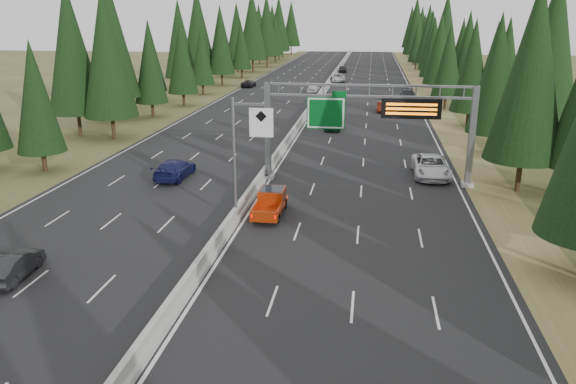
{
  "coord_description": "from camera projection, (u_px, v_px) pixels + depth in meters",
  "views": [
    {
      "loc": [
        8.42,
        -8.76,
        12.85
      ],
      "look_at": [
        4.19,
        20.0,
        3.72
      ],
      "focal_mm": 35.0,
      "sensor_mm": 36.0,
      "label": 1
    }
  ],
  "objects": [
    {
      "name": "hov_sign_pole",
      "position": [
        243.0,
        151.0,
        35.35
      ],
      "size": [
        2.8,
        0.5,
        8.0
      ],
      "color": "slate",
      "rests_on": "road"
    },
    {
      "name": "car_onc_white",
      "position": [
        313.0,
        89.0,
        97.01
      ],
      "size": [
        2.11,
        4.73,
        1.58
      ],
      "primitive_type": "imported",
      "rotation": [
        0.0,
        0.0,
        3.09
      ],
      "color": "silver",
      "rests_on": "road"
    },
    {
      "name": "red_pickup",
      "position": [
        271.0,
        200.0,
        37.83
      ],
      "size": [
        1.76,
        4.94,
        1.61
      ],
      "color": "black",
      "rests_on": "road"
    },
    {
      "name": "shoulder_right",
      "position": [
        432.0,
        103.0,
        86.32
      ],
      "size": [
        3.6,
        260.0,
        0.06
      ],
      "primitive_type": "cube",
      "color": "olive",
      "rests_on": "ground"
    },
    {
      "name": "car_onc_far",
      "position": [
        249.0,
        83.0,
        105.71
      ],
      "size": [
        2.26,
        4.71,
        1.29
      ],
      "primitive_type": "imported",
      "rotation": [
        0.0,
        0.0,
        3.12
      ],
      "color": "black",
      "rests_on": "road"
    },
    {
      "name": "shoulder_left",
      "position": [
        208.0,
        99.0,
        91.26
      ],
      "size": [
        3.6,
        260.0,
        0.06
      ],
      "primitive_type": "cube",
      "color": "#444821",
      "rests_on": "ground"
    },
    {
      "name": "car_ahead_far",
      "position": [
        343.0,
        69.0,
        133.21
      ],
      "size": [
        2.13,
        4.74,
        1.58
      ],
      "primitive_type": "imported",
      "rotation": [
        0.0,
        0.0,
        0.06
      ],
      "color": "black",
      "rests_on": "road"
    },
    {
      "name": "car_onc_blue",
      "position": [
        175.0,
        169.0,
        46.08
      ],
      "size": [
        2.33,
        5.46,
        1.57
      ],
      "primitive_type": "imported",
      "rotation": [
        0.0,
        0.0,
        3.12
      ],
      "color": "#161A4F",
      "rests_on": "road"
    },
    {
      "name": "car_ahead_dkgrey",
      "position": [
        407.0,
        95.0,
        89.15
      ],
      "size": [
        2.4,
        5.53,
        1.58
      ],
      "primitive_type": "imported",
      "rotation": [
        0.0,
        0.0,
        -0.03
      ],
      "color": "black",
      "rests_on": "road"
    },
    {
      "name": "road",
      "position": [
        317.0,
        101.0,
        88.78
      ],
      "size": [
        32.0,
        260.0,
        0.08
      ],
      "primitive_type": "cube",
      "color": "black",
      "rests_on": "ground"
    },
    {
      "name": "car_ahead_dkred",
      "position": [
        382.0,
        107.0,
        78.25
      ],
      "size": [
        1.52,
        4.07,
        1.33
      ],
      "primitive_type": "imported",
      "rotation": [
        0.0,
        0.0,
        -0.03
      ],
      "color": "#55160C",
      "rests_on": "road"
    },
    {
      "name": "car_ahead_white",
      "position": [
        338.0,
        78.0,
        113.79
      ],
      "size": [
        3.21,
        5.99,
        1.6
      ],
      "primitive_type": "imported",
      "rotation": [
        0.0,
        0.0,
        0.1
      ],
      "color": "silver",
      "rests_on": "road"
    },
    {
      "name": "car_onc_near",
      "position": [
        14.0,
        265.0,
        28.49
      ],
      "size": [
        1.83,
        4.24,
        1.36
      ],
      "primitive_type": "imported",
      "rotation": [
        0.0,
        0.0,
        3.24
      ],
      "color": "black",
      "rests_on": "road"
    },
    {
      "name": "silver_minivan",
      "position": [
        431.0,
        166.0,
        46.56
      ],
      "size": [
        3.0,
        6.29,
        1.73
      ],
      "primitive_type": "imported",
      "rotation": [
        0.0,
        0.0,
        0.02
      ],
      "color": "silver",
      "rests_on": "road"
    },
    {
      "name": "median_barrier",
      "position": [
        317.0,
        98.0,
        88.67
      ],
      "size": [
        0.7,
        260.0,
        0.85
      ],
      "color": "#989792",
      "rests_on": "road"
    },
    {
      "name": "sign_gantry",
      "position": [
        376.0,
        119.0,
        43.39
      ],
      "size": [
        16.75,
        0.98,
        7.8
      ],
      "color": "slate",
      "rests_on": "road"
    },
    {
      "name": "tree_row_right",
      "position": [
        474.0,
        47.0,
        76.74
      ],
      "size": [
        11.29,
        242.44,
        18.18
      ],
      "color": "black",
      "rests_on": "ground"
    },
    {
      "name": "tree_row_left",
      "position": [
        179.0,
        40.0,
        88.16
      ],
      "size": [
        12.38,
        242.94,
        18.98
      ],
      "color": "black",
      "rests_on": "ground"
    },
    {
      "name": "car_ahead_green",
      "position": [
        333.0,
        123.0,
        66.04
      ],
      "size": [
        1.91,
        4.68,
        1.59
      ],
      "primitive_type": "imported",
      "rotation": [
        0.0,
        0.0,
        -0.01
      ],
      "color": "#145933",
      "rests_on": "road"
    }
  ]
}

